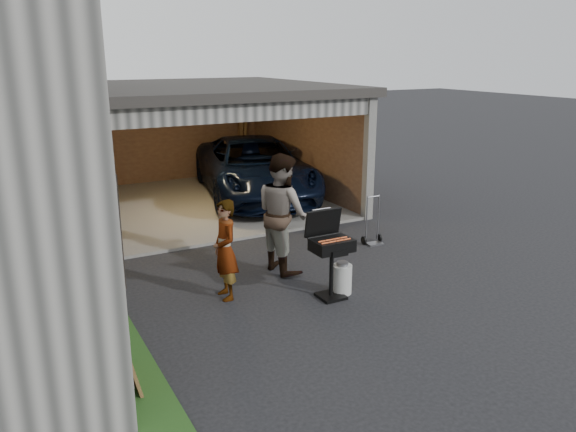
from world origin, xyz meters
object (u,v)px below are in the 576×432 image
at_px(minivan, 255,170).
at_px(woman, 225,250).
at_px(propane_tank, 342,279).
at_px(plywood_panel, 124,353).
at_px(hand_truck, 373,235).
at_px(man, 282,213).
at_px(bbq_grill, 331,248).

bearing_deg(minivan, woman, -106.30).
xyz_separation_m(minivan, woman, (-2.98, -5.33, 0.03)).
bearing_deg(minivan, propane_tank, -89.61).
height_order(propane_tank, plywood_panel, plywood_panel).
xyz_separation_m(woman, hand_truck, (3.49, 0.98, -0.58)).
xyz_separation_m(minivan, plywood_panel, (-4.88, -7.03, -0.32)).
height_order(minivan, man, man).
bearing_deg(bbq_grill, man, 94.19).
distance_m(woman, bbq_grill, 1.58).
height_order(man, propane_tank, man).
relative_size(minivan, plywood_panel, 6.17).
height_order(bbq_grill, propane_tank, bbq_grill).
xyz_separation_m(bbq_grill, propane_tank, (0.24, 0.03, -0.56)).
relative_size(man, hand_truck, 2.10).
bearing_deg(plywood_panel, minivan, 55.24).
bearing_deg(plywood_panel, propane_tank, 15.74).
height_order(minivan, plywood_panel, minivan).
xyz_separation_m(man, bbq_grill, (0.10, -1.36, -0.22)).
bearing_deg(minivan, bbq_grill, -91.68).
xyz_separation_m(minivan, bbq_grill, (-1.58, -6.06, 0.05)).
relative_size(woman, bbq_grill, 1.15).
xyz_separation_m(minivan, propane_tank, (-1.34, -6.03, -0.51)).
bearing_deg(hand_truck, propane_tank, -134.69).
height_order(man, hand_truck, man).
bearing_deg(man, bbq_grill, 179.39).
xyz_separation_m(bbq_grill, hand_truck, (2.09, 1.71, -0.61)).
distance_m(minivan, woman, 6.10).
height_order(propane_tank, hand_truck, hand_truck).
bearing_deg(woman, propane_tank, 68.96).
height_order(minivan, propane_tank, minivan).
relative_size(minivan, woman, 3.48).
relative_size(propane_tank, hand_truck, 0.48).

